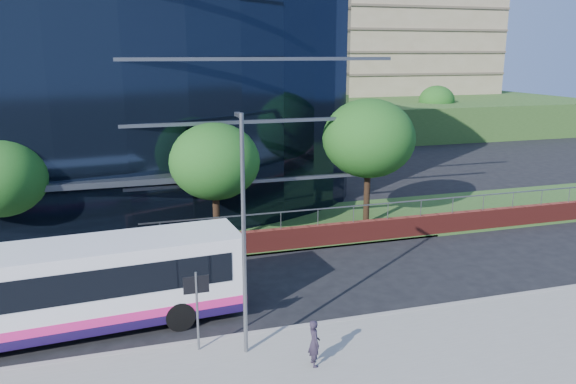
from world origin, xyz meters
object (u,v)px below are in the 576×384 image
object	(u,v)px
tree_far_b	(1,178)
tree_dist_f	(437,101)
city_bus	(78,287)
street_sign	(197,295)
tree_far_c	(215,162)
streetlight_east	(244,230)
pedestrian	(314,343)
tree_far_d	(369,138)
tree_dist_e	(319,103)

from	to	relation	value
tree_far_b	tree_dist_f	size ratio (longest dim) A/B	1.00
city_bus	street_sign	bearing A→B (deg)	-40.60
tree_far_c	tree_far_b	bearing A→B (deg)	177.14
streetlight_east	city_bus	world-z (taller)	streetlight_east
pedestrian	city_bus	bearing A→B (deg)	56.10
tree_far_b	pedestrian	bearing A→B (deg)	-50.33
tree_far_d	streetlight_east	xyz separation A→B (m)	(-10.00, -12.17, -0.75)
tree_far_b	city_bus	distance (m)	9.33
tree_dist_f	city_bus	world-z (taller)	tree_dist_f
tree_far_b	streetlight_east	world-z (taller)	streetlight_east
tree_far_d	pedestrian	bearing A→B (deg)	-120.67
tree_dist_e	tree_dist_f	bearing A→B (deg)	7.13
city_bus	tree_far_d	bearing A→B (deg)	25.24
street_sign	tree_dist_e	distance (m)	45.99
street_sign	tree_dist_f	distance (m)	56.25
tree_far_c	pedestrian	distance (m)	13.18
tree_far_c	tree_dist_f	distance (m)	46.67
tree_far_c	tree_far_d	distance (m)	9.08
tree_far_c	tree_far_d	xyz separation A→B (m)	(9.00, 1.00, 0.65)
tree_far_d	pedestrian	size ratio (longest dim) A/B	4.78
tree_far_c	streetlight_east	xyz separation A→B (m)	(-1.00, -11.17, -0.10)
tree_far_b	tree_far_d	bearing A→B (deg)	1.51
tree_far_c	street_sign	bearing A→B (deg)	-103.29
tree_far_d	pedestrian	distance (m)	16.43
tree_far_d	pedestrian	xyz separation A→B (m)	(-8.09, -13.65, -4.26)
tree_far_b	city_bus	world-z (taller)	tree_far_b
tree_far_c	pedestrian	bearing A→B (deg)	-85.90
street_sign	pedestrian	bearing A→B (deg)	-31.17
tree_far_b	tree_dist_e	world-z (taller)	tree_dist_e
tree_dist_f	tree_far_d	bearing A→B (deg)	-126.87
street_sign	tree_dist_f	world-z (taller)	tree_dist_f
tree_dist_e	tree_far_b	bearing A→B (deg)	-131.52
city_bus	tree_dist_f	bearing A→B (deg)	41.60
tree_far_b	tree_far_d	world-z (taller)	tree_far_d
tree_far_b	tree_dist_f	xyz separation A→B (m)	(43.00, 32.50, 0.00)
street_sign	city_bus	bearing A→B (deg)	143.76
street_sign	tree_dist_f	size ratio (longest dim) A/B	0.46
tree_far_b	tree_far_d	xyz separation A→B (m)	(19.00, 0.50, 0.98)
tree_far_c	city_bus	xyz separation A→B (m)	(-6.38, -7.74, -2.79)
streetlight_east	street_sign	bearing A→B (deg)	158.64
street_sign	city_bus	world-z (taller)	city_bus
tree_far_d	tree_dist_e	distance (m)	31.06
pedestrian	tree_far_c	bearing A→B (deg)	4.15
streetlight_east	pedestrian	bearing A→B (deg)	-37.72
tree_far_b	city_bus	xyz separation A→B (m)	(3.62, -8.24, -2.47)
tree_far_b	tree_dist_e	distance (m)	40.74
tree_dist_f	streetlight_east	distance (m)	55.74
tree_far_b	tree_far_c	world-z (taller)	tree_far_c
tree_dist_f	pedestrian	bearing A→B (deg)	-125.11
tree_far_b	tree_far_d	size ratio (longest dim) A/B	0.81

